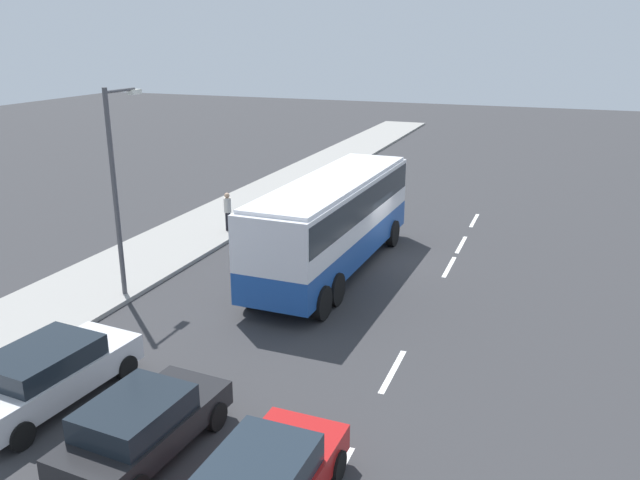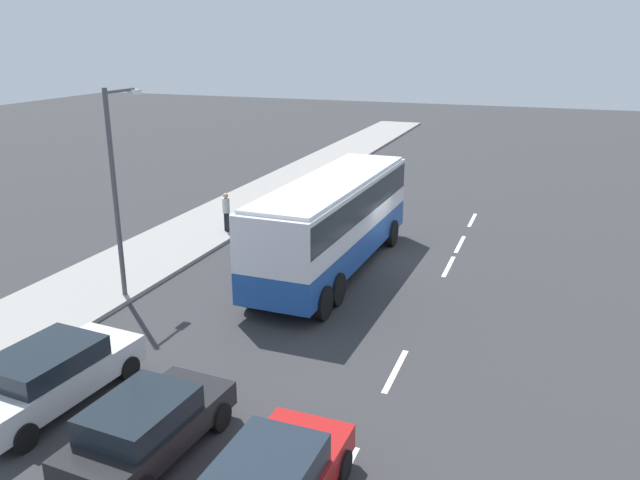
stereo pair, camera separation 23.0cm
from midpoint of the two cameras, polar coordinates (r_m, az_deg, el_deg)
The scene contains 8 objects.
ground_plane at distance 25.49m, azimuth 6.02°, elevation -1.74°, with size 120.00×120.00×0.00m, color #333335.
sidewalk_curb at distance 28.83m, azimuth -11.11°, elevation 0.51°, with size 80.00×4.00×0.15m, color gray.
lane_centreline at distance 20.33m, azimuth 9.22°, elevation -7.10°, with size 28.35×0.16×0.01m.
coach_bus at distance 23.49m, azimuth 1.47°, elevation 2.25°, with size 10.76×3.00×3.53m.
car_silver_hatch at distance 16.88m, azimuth -22.75°, elevation -10.85°, with size 4.71×2.33×1.48m.
car_black_sedan at distance 14.34m, azimuth -15.08°, elevation -15.54°, with size 4.13×2.13×1.41m.
pedestrian_near_curb at distance 28.52m, azimuth -8.00°, elevation 2.75°, with size 0.32×0.32×1.74m.
street_lamp at distance 21.69m, azimuth -17.29°, elevation 5.25°, with size 1.79×0.24×6.80m.
Camera 1 is at (-23.23, -6.08, 8.50)m, focal length 35.98 mm.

